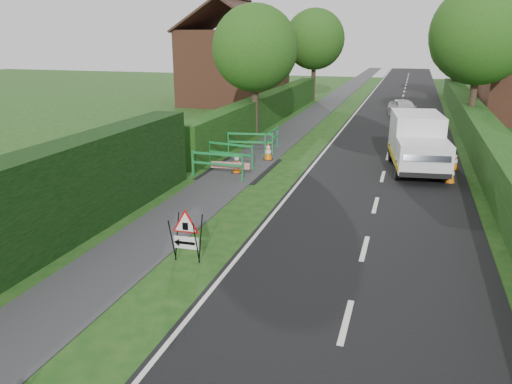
{
  "coord_description": "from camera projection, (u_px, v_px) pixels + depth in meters",
  "views": [
    {
      "loc": [
        3.31,
        -7.25,
        5.09
      ],
      "look_at": [
        -0.35,
        4.53,
        1.22
      ],
      "focal_mm": 35.0,
      "sensor_mm": 36.0,
      "label": 1
    }
  ],
  "objects": [
    {
      "name": "tree_fe",
      "position": [
        457.0,
        47.0,
        40.61
      ],
      "size": [
        4.2,
        4.2,
        6.33
      ],
      "color": "#2D2116",
      "rests_on": "ground"
    },
    {
      "name": "traffic_cone_3",
      "position": [
        237.0,
        163.0,
        19.25
      ],
      "size": [
        0.38,
        0.38,
        0.79
      ],
      "color": "black",
      "rests_on": "ground"
    },
    {
      "name": "tree_nw",
      "position": [
        255.0,
        48.0,
        25.43
      ],
      "size": [
        4.4,
        4.4,
        6.7
      ],
      "color": "#2D2116",
      "rests_on": "ground"
    },
    {
      "name": "ground",
      "position": [
        201.0,
        329.0,
        9.06
      ],
      "size": [
        120.0,
        120.0,
        0.0
      ],
      "primitive_type": "plane",
      "color": "#154012",
      "rests_on": "ground"
    },
    {
      "name": "traffic_cone_0",
      "position": [
        451.0,
        173.0,
        17.9
      ],
      "size": [
        0.38,
        0.38,
        0.79
      ],
      "color": "black",
      "rests_on": "ground"
    },
    {
      "name": "hedge_west_far",
      "position": [
        268.0,
        123.0,
        30.53
      ],
      "size": [
        1.0,
        24.0,
        1.8
      ],
      "primitive_type": "cube",
      "color": "#14380F",
      "rests_on": "ground"
    },
    {
      "name": "traffic_cone_4",
      "position": [
        268.0,
        151.0,
        21.27
      ],
      "size": [
        0.38,
        0.38,
        0.79
      ],
      "color": "black",
      "rests_on": "ground"
    },
    {
      "name": "footpath",
      "position": [
        334.0,
        99.0,
        41.8
      ],
      "size": [
        2.0,
        90.0,
        0.02
      ],
      "primitive_type": "cube",
      "color": "#2D2D30",
      "rests_on": "ground"
    },
    {
      "name": "works_van",
      "position": [
        418.0,
        141.0,
        19.54
      ],
      "size": [
        2.43,
        4.9,
        2.14
      ],
      "rotation": [
        0.0,
        0.0,
        0.13
      ],
      "color": "silver",
      "rests_on": "ground"
    },
    {
      "name": "house_west",
      "position": [
        235.0,
        66.0,
        38.37
      ],
      "size": [
        7.5,
        7.4,
        7.88
      ],
      "color": "brown",
      "rests_on": "ground"
    },
    {
      "name": "road_surface",
      "position": [
        402.0,
        102.0,
        40.24
      ],
      "size": [
        6.0,
        90.0,
        0.02
      ],
      "primitive_type": "cube",
      "color": "black",
      "rests_on": "ground"
    },
    {
      "name": "tree_ne",
      "position": [
        481.0,
        34.0,
        25.74
      ],
      "size": [
        5.2,
        5.2,
        7.79
      ],
      "color": "#2D2116",
      "rests_on": "ground"
    },
    {
      "name": "ped_barrier_0",
      "position": [
        217.0,
        162.0,
        18.47
      ],
      "size": [
        2.07,
        0.41,
        1.0
      ],
      "rotation": [
        0.0,
        0.0,
        -0.03
      ],
      "color": "#167E37",
      "rests_on": "ground"
    },
    {
      "name": "traffic_cone_2",
      "position": [
        442.0,
        145.0,
        22.44
      ],
      "size": [
        0.38,
        0.38,
        0.79
      ],
      "color": "black",
      "rests_on": "ground"
    },
    {
      "name": "redwhite_plank",
      "position": [
        230.0,
        177.0,
        18.84
      ],
      "size": [
        1.5,
        0.17,
        0.25
      ],
      "primitive_type": "cube",
      "rotation": [
        0.0,
        0.0,
        0.08
      ],
      "color": "red",
      "rests_on": "ground"
    },
    {
      "name": "triangle_sign",
      "position": [
        184.0,
        232.0,
        11.52
      ],
      "size": [
        0.78,
        0.78,
        1.1
      ],
      "rotation": [
        0.0,
        0.0,
        0.04
      ],
      "color": "black",
      "rests_on": "ground"
    },
    {
      "name": "ped_barrier_2",
      "position": [
        250.0,
        140.0,
        22.29
      ],
      "size": [
        2.09,
        0.71,
        1.0
      ],
      "rotation": [
        0.0,
        0.0,
        0.18
      ],
      "color": "#167E37",
      "rests_on": "ground"
    },
    {
      "name": "hatchback_car",
      "position": [
        404.0,
        109.0,
        32.21
      ],
      "size": [
        2.37,
        3.79,
        1.2
      ],
      "primitive_type": "imported",
      "rotation": [
        0.0,
        0.0,
        0.29
      ],
      "color": "silver",
      "rests_on": "ground"
    },
    {
      "name": "ped_barrier_3",
      "position": [
        272.0,
        138.0,
        22.89
      ],
      "size": [
        0.38,
        2.06,
        1.0
      ],
      "rotation": [
        0.0,
        0.0,
        1.56
      ],
      "color": "#167E37",
      "rests_on": "ground"
    },
    {
      "name": "hedge_east",
      "position": [
        483.0,
        158.0,
        21.8
      ],
      "size": [
        1.2,
        50.0,
        1.5
      ],
      "primitive_type": "cube",
      "color": "#14380F",
      "rests_on": "ground"
    },
    {
      "name": "traffic_cone_1",
      "position": [
        454.0,
        161.0,
        19.65
      ],
      "size": [
        0.38,
        0.38,
        0.79
      ],
      "color": "black",
      "rests_on": "ground"
    },
    {
      "name": "tree_fw",
      "position": [
        315.0,
        39.0,
        39.9
      ],
      "size": [
        4.8,
        4.8,
        7.24
      ],
      "color": "#2D2116",
      "rests_on": "ground"
    },
    {
      "name": "ped_barrier_1",
      "position": [
        230.0,
        152.0,
        20.12
      ],
      "size": [
        2.09,
        0.68,
        1.0
      ],
      "rotation": [
        0.0,
        0.0,
        -0.16
      ],
      "color": "#167E37",
      "rests_on": "ground"
    }
  ]
}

